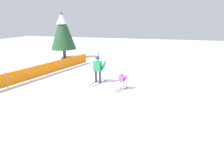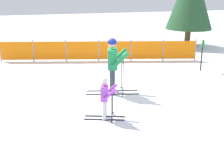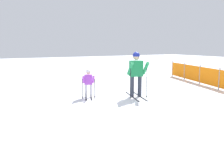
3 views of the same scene
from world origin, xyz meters
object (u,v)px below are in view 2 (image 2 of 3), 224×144
object	(u,v)px
skier_adult	(113,61)
skier_child	(105,95)
safety_fence	(99,50)
trail_marker	(202,52)

from	to	relation	value
skier_adult	skier_child	distance (m)	1.94
safety_fence	trail_marker	xyz separation A→B (m)	(3.61, -2.81, 0.30)
skier_adult	trail_marker	bearing A→B (deg)	33.13
skier_adult	safety_fence	xyz separation A→B (m)	(0.61, 4.21, -0.56)
skier_adult	safety_fence	world-z (taller)	skier_adult
skier_adult	safety_fence	size ratio (longest dim) A/B	0.20
skier_child	safety_fence	xyz separation A→B (m)	(1.35, 5.95, -0.15)
skier_child	safety_fence	size ratio (longest dim) A/B	0.13
trail_marker	skier_child	bearing A→B (deg)	-147.73
skier_adult	skier_child	xyz separation A→B (m)	(-0.75, -1.74, -0.42)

